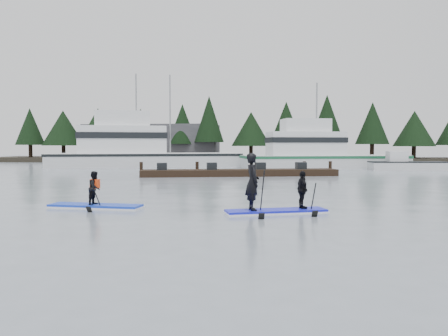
# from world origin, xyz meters

# --- Properties ---
(ground) EXTENTS (160.00, 160.00, 0.00)m
(ground) POSITION_xyz_m (0.00, 0.00, 0.00)
(ground) COLOR slate
(ground) RESTS_ON ground
(far_shore) EXTENTS (70.00, 8.00, 0.60)m
(far_shore) POSITION_xyz_m (0.00, 42.00, 0.30)
(far_shore) COLOR #2D281E
(far_shore) RESTS_ON ground
(treeline) EXTENTS (60.00, 4.00, 8.00)m
(treeline) POSITION_xyz_m (0.00, 42.00, 0.00)
(treeline) COLOR black
(treeline) RESTS_ON ground
(waterfront_building) EXTENTS (18.00, 6.00, 5.00)m
(waterfront_building) POSITION_xyz_m (-14.00, 44.00, 2.50)
(waterfront_building) COLOR #4C4C51
(waterfront_building) RESTS_ON ground
(fishing_boat_large) EXTENTS (19.62, 10.44, 10.53)m
(fishing_boat_large) POSITION_xyz_m (-10.98, 28.39, 0.81)
(fishing_boat_large) COLOR silver
(fishing_boat_large) RESTS_ON ground
(fishing_boat_medium) EXTENTS (16.24, 7.94, 9.15)m
(fishing_boat_medium) POSITION_xyz_m (6.90, 27.74, 0.66)
(fishing_boat_medium) COLOR silver
(fishing_boat_medium) RESTS_ON ground
(skiff) EXTENTS (6.64, 2.43, 0.76)m
(skiff) POSITION_xyz_m (14.31, 25.13, 0.38)
(skiff) COLOR silver
(skiff) RESTS_ON ground
(floating_dock) EXTENTS (14.07, 4.87, 0.47)m
(floating_dock) POSITION_xyz_m (0.03, 16.19, 0.23)
(floating_dock) COLOR black
(floating_dock) RESTS_ON ground
(buoy_c) EXTENTS (0.48, 0.48, 0.48)m
(buoy_c) POSITION_xyz_m (14.25, 27.55, 0.00)
(buoy_c) COLOR #EE540B
(buoy_c) RESTS_ON ground
(buoy_b) EXTENTS (0.49, 0.49, 0.49)m
(buoy_b) POSITION_xyz_m (0.79, 23.10, 0.00)
(buoy_b) COLOR #EE540B
(buoy_b) RESTS_ON ground
(buoy_a) EXTENTS (0.57, 0.57, 0.57)m
(buoy_a) POSITION_xyz_m (-14.09, 25.14, 0.00)
(buoy_a) COLOR #EE540B
(buoy_a) RESTS_ON ground
(paddleboard_solo) EXTENTS (3.35, 1.22, 1.78)m
(paddleboard_solo) POSITION_xyz_m (-3.89, -0.21, 0.38)
(paddleboard_solo) COLOR #1537C7
(paddleboard_solo) RESTS_ON ground
(paddleboard_duo) EXTENTS (3.37, 1.75, 2.42)m
(paddleboard_duo) POSITION_xyz_m (2.26, -0.77, 0.70)
(paddleboard_duo) COLOR #151BCB
(paddleboard_duo) RESTS_ON ground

